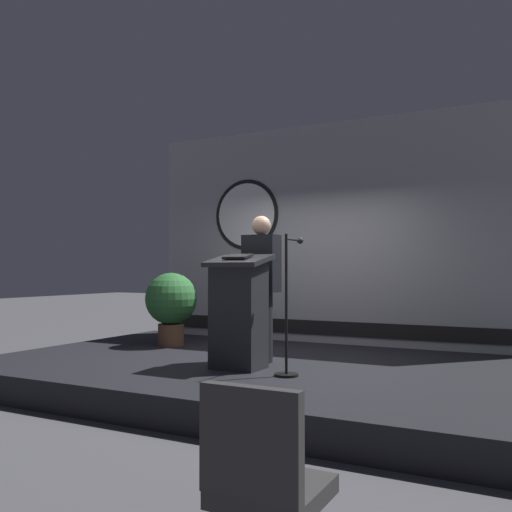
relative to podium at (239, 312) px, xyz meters
name	(u,v)px	position (x,y,z in m)	size (l,w,h in m)	color
ground_plane	(269,388)	(0.08, 0.56, -0.90)	(40.00, 40.00, 0.00)	#4C4C51
stage_platform	(269,375)	(0.08, 0.56, -0.75)	(6.40, 4.00, 0.30)	black
banner_display	(324,234)	(0.05, 2.41, 0.97)	(5.49, 0.12, 3.17)	#9E9EA3
podium	(239,312)	(0.00, 0.00, 0.00)	(0.64, 0.50, 1.23)	#26262B
speaker_person	(261,287)	(0.03, 0.48, 0.25)	(0.40, 0.26, 1.67)	black
microphone_stand	(288,326)	(0.63, -0.10, -0.11)	(0.24, 0.51, 1.41)	black
potted_plant	(171,302)	(-1.72, 1.14, 0.00)	(0.72, 0.72, 1.01)	brown
audience_chair_left	(264,477)	(1.89, -3.13, -0.41)	(0.44, 0.45, 0.89)	black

